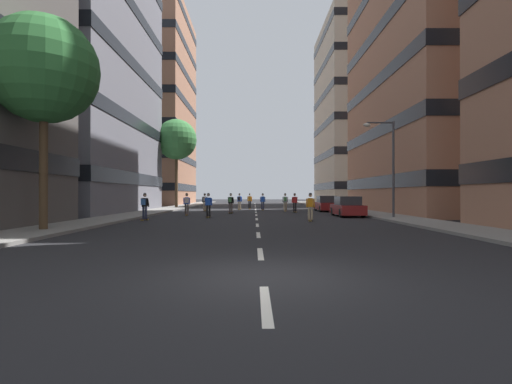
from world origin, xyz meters
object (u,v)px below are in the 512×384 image
street_tree_near (44,70)px  skater_8 (231,202)px  streetlamp_right (388,158)px  skater_0 (239,200)px  skater_2 (208,204)px  skater_4 (205,201)px  skater_10 (295,202)px  street_tree_mid (176,140)px  skater_1 (285,201)px  skater_6 (250,200)px  skater_5 (145,205)px  skater_7 (187,203)px  parked_car_near (347,207)px  parked_car_mid (326,204)px  skater_9 (263,201)px  skater_3 (310,205)px

street_tree_near → skater_8: 19.00m
streetlamp_right → skater_0: streetlamp_right is taller
skater_2 → skater_8: 6.05m
skater_4 → skater_10: size_ratio=1.00×
street_tree_mid → skater_1: street_tree_mid is taller
skater_0 → skater_1: (4.66, -4.32, 0.00)m
skater_4 → skater_6: 6.92m
skater_6 → skater_5: bearing=-109.2°
skater_1 → skater_7: size_ratio=1.00×
parked_car_near → skater_8: 10.16m
skater_0 → skater_1: size_ratio=1.00×
parked_car_mid → skater_4: skater_4 is taller
parked_car_near → skater_4: bearing=143.2°
street_tree_mid → skater_6: size_ratio=5.96×
parked_car_near → skater_0: skater_0 is taller
parked_car_near → street_tree_near: (-16.46, -11.87, 6.55)m
skater_2 → street_tree_near: bearing=-120.3°
skater_4 → skater_8: size_ratio=1.00×
skater_1 → skater_9: bearing=132.4°
skater_7 → skater_9: 11.48m
skater_7 → skater_4: bearing=86.6°
parked_car_near → skater_9: skater_9 is taller
parked_car_near → skater_4: skater_4 is taller
streetlamp_right → street_tree_near: bearing=-154.5°
skater_4 → skater_7: (-0.46, -7.59, 0.00)m
skater_7 → skater_10: bearing=28.8°
streetlamp_right → skater_5: size_ratio=3.65×
skater_7 → skater_1: bearing=41.0°
skater_3 → street_tree_mid: bearing=119.9°
skater_5 → skater_9: 17.33m
skater_0 → skater_6: same height
skater_2 → skater_4: same height
skater_4 → skater_10: bearing=-16.8°
skater_6 → skater_10: bearing=-62.0°
skater_1 → skater_9: size_ratio=1.00×
skater_5 → skater_10: same height
parked_car_near → street_tree_near: street_tree_near is taller
skater_5 → skater_9: size_ratio=1.00×
streetlamp_right → skater_1: streetlamp_right is taller
parked_car_mid → skater_6: size_ratio=2.47×
skater_5 → skater_9: bearing=62.8°
skater_0 → street_tree_mid: bearing=149.9°
parked_car_mid → skater_3: bearing=-104.6°
skater_9 → skater_4: bearing=-160.4°
skater_4 → skater_1: bearing=-2.1°
street_tree_mid → skater_4: (4.53, -8.55, -7.26)m
streetlamp_right → skater_1: bearing=117.3°
street_tree_mid → skater_2: bearing=-72.1°
parked_car_mid → skater_9: 6.64m
skater_2 → skater_3: same height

